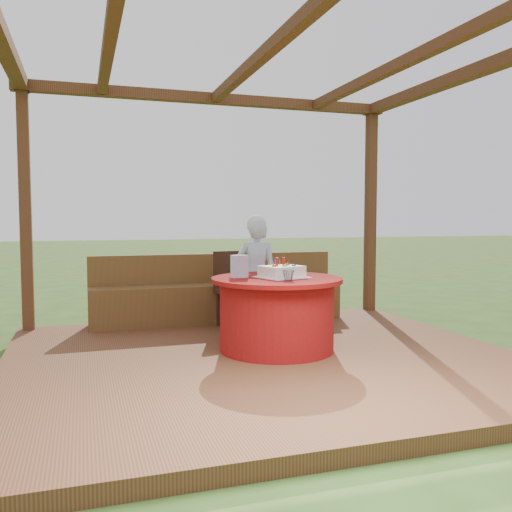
{
  "coord_description": "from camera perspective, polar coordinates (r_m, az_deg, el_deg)",
  "views": [
    {
      "loc": [
        -1.54,
        -4.55,
        1.35
      ],
      "look_at": [
        0.0,
        0.25,
        1.0
      ],
      "focal_mm": 38.0,
      "sensor_mm": 36.0,
      "label": 1
    }
  ],
  "objects": [
    {
      "name": "bench",
      "position": [
        6.53,
        -3.96,
        -4.53
      ],
      "size": [
        3.0,
        0.42,
        0.8
      ],
      "color": "brown",
      "rests_on": "deck"
    },
    {
      "name": "deck",
      "position": [
        4.97,
        0.9,
        -11.06
      ],
      "size": [
        4.5,
        4.0,
        0.12
      ],
      "primitive_type": "cube",
      "color": "brown",
      "rests_on": "ground"
    },
    {
      "name": "chair",
      "position": [
        6.19,
        -2.32,
        -3.1
      ],
      "size": [
        0.48,
        0.48,
        0.86
      ],
      "color": "#341B10",
      "rests_on": "deck"
    },
    {
      "name": "elderly_woman",
      "position": [
        5.87,
        0.06,
        -1.77
      ],
      "size": [
        0.52,
        0.42,
        1.27
      ],
      "color": "#96BCDF",
      "rests_on": "deck"
    },
    {
      "name": "gift_bag",
      "position": [
        5.02,
        -1.76,
        -1.09
      ],
      "size": [
        0.15,
        0.1,
        0.21
      ],
      "primitive_type": "cube",
      "rotation": [
        0.0,
        0.0,
        0.01
      ],
      "color": "#EC98D4",
      "rests_on": "table"
    },
    {
      "name": "pergola",
      "position": [
        4.92,
        0.93,
        16.38
      ],
      "size": [
        4.5,
        4.0,
        2.72
      ],
      "color": "brown",
      "rests_on": "deck"
    },
    {
      "name": "birthday_cake",
      "position": [
        5.04,
        2.73,
        -1.63
      ],
      "size": [
        0.51,
        0.51,
        0.18
      ],
      "color": "white",
      "rests_on": "table"
    },
    {
      "name": "drinking_glass",
      "position": [
        4.76,
        3.43,
        -2.06
      ],
      "size": [
        0.12,
        0.12,
        0.1
      ],
      "primitive_type": "imported",
      "rotation": [
        0.0,
        0.0,
        -0.18
      ],
      "color": "white",
      "rests_on": "table"
    },
    {
      "name": "table",
      "position": [
        5.08,
        2.2,
        -6.04
      ],
      "size": [
        1.22,
        1.22,
        0.68
      ],
      "color": "#9C1511",
      "rests_on": "deck"
    },
    {
      "name": "ground",
      "position": [
        4.99,
        0.9,
        -11.72
      ],
      "size": [
        60.0,
        60.0,
        0.0
      ],
      "primitive_type": "plane",
      "color": "#30531B",
      "rests_on": "ground"
    }
  ]
}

